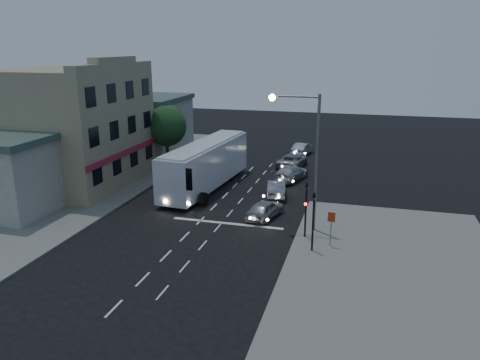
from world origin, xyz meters
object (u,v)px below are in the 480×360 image
(car_suv, at_px, (265,209))
(traffic_signal_main, at_px, (306,203))
(streetlight, at_px, (307,147))
(car_sedan_b, at_px, (291,173))
(street_tree, at_px, (166,124))
(car_sedan_c, at_px, (292,160))
(car_extra, at_px, (302,149))
(regulatory_sign, at_px, (331,223))
(traffic_signal_side, at_px, (313,215))
(tour_bus, at_px, (206,164))
(car_sedan_a, at_px, (276,188))

(car_suv, distance_m, traffic_signal_main, 4.80)
(traffic_signal_main, relative_size, streetlight, 0.46)
(car_sedan_b, relative_size, street_tree, 0.78)
(car_suv, relative_size, streetlight, 0.43)
(car_sedan_c, xyz_separation_m, car_extra, (0.19, 6.00, -0.02))
(regulatory_sign, bearing_deg, traffic_signal_main, 149.16)
(traffic_signal_main, bearing_deg, car_extra, 98.37)
(traffic_signal_main, bearing_deg, car_suv, 137.37)
(car_sedan_c, distance_m, street_tree, 13.23)
(car_sedan_c, bearing_deg, traffic_signal_side, 109.69)
(streetlight, bearing_deg, car_sedan_b, 103.43)
(tour_bus, bearing_deg, car_sedan_a, -1.36)
(car_suv, distance_m, car_sedan_a, 5.12)
(streetlight, bearing_deg, traffic_signal_side, -74.30)
(streetlight, bearing_deg, tour_bus, 142.12)
(tour_bus, relative_size, car_sedan_c, 2.71)
(street_tree, bearing_deg, car_sedan_b, -4.52)
(car_sedan_c, distance_m, regulatory_sign, 19.90)
(car_sedan_b, bearing_deg, car_suv, 102.92)
(tour_bus, height_order, street_tree, street_tree)
(car_sedan_a, xyz_separation_m, car_sedan_c, (-0.28, 9.96, 0.01))
(car_extra, distance_m, regulatory_sign, 25.68)
(car_sedan_c, bearing_deg, streetlight, 109.02)
(car_sedan_c, relative_size, traffic_signal_side, 1.20)
(car_sedan_a, height_order, traffic_signal_main, traffic_signal_main)
(car_sedan_a, bearing_deg, traffic_signal_main, 102.77)
(traffic_signal_side, bearing_deg, tour_bus, 134.13)
(car_suv, xyz_separation_m, car_sedan_c, (-0.46, 15.08, 0.02))
(traffic_signal_main, bearing_deg, streetlight, 100.20)
(car_sedan_c, distance_m, car_extra, 6.00)
(tour_bus, xyz_separation_m, car_sedan_a, (6.35, -0.71, -1.51))
(car_sedan_a, distance_m, street_tree, 14.30)
(car_sedan_c, height_order, streetlight, streetlight)
(tour_bus, relative_size, streetlight, 1.48)
(traffic_signal_main, bearing_deg, car_sedan_b, 103.09)
(car_sedan_c, bearing_deg, traffic_signal_main, 108.90)
(car_sedan_a, height_order, street_tree, street_tree)
(traffic_signal_main, relative_size, traffic_signal_side, 1.00)
(car_sedan_a, xyz_separation_m, street_tree, (-12.35, 6.10, 3.82))
(car_suv, bearing_deg, traffic_signal_main, 151.80)
(regulatory_sign, height_order, street_tree, street_tree)
(car_sedan_a, relative_size, streetlight, 0.46)
(car_sedan_b, height_order, car_sedan_c, car_sedan_b)
(tour_bus, height_order, car_sedan_c, tour_bus)
(car_suv, distance_m, streetlight, 6.12)
(car_sedan_c, bearing_deg, car_sedan_b, 104.95)
(traffic_signal_main, bearing_deg, street_tree, 137.97)
(car_sedan_a, height_order, car_extra, car_sedan_a)
(car_sedan_b, xyz_separation_m, street_tree, (-12.73, 1.01, 3.80))
(car_suv, bearing_deg, traffic_signal_side, 142.97)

